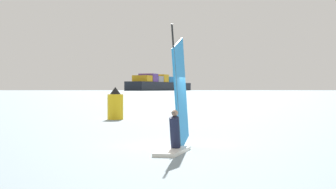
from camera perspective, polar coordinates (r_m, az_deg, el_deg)
The scene contains 4 objects.
ground_plane at distance 21.43m, azimuth 0.84°, elevation -5.06°, with size 4000.00×4000.00×0.00m, color gray.
windsurfer at distance 19.90m, azimuth 0.86°, elevation -2.41°, with size 1.40×3.91×4.34m.
cargo_ship at distance 799.23m, azimuth -0.66°, elevation 1.03°, with size 93.59×205.92×34.97m.
channel_buoy at distance 40.55m, azimuth -5.10°, elevation -1.00°, with size 1.08×1.08×2.23m.
Camera 1 is at (-1.07, -21.30, 2.09)m, focal length 63.27 mm.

